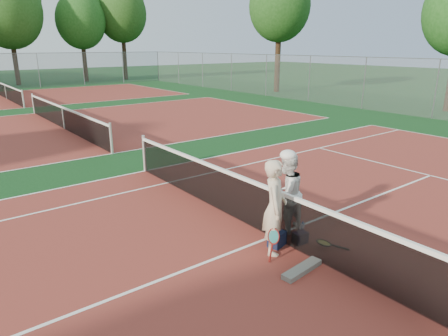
% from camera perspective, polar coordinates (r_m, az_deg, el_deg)
% --- Properties ---
extents(ground, '(130.00, 130.00, 0.00)m').
position_cam_1_polar(ground, '(8.09, 6.87, -9.74)').
color(ground, '#0E3614').
rests_on(ground, ground).
extents(court_main, '(23.77, 10.97, 0.01)m').
position_cam_1_polar(court_main, '(8.09, 6.87, -9.72)').
color(court_main, maroon).
rests_on(court_main, ground).
extents(court_far_a, '(23.77, 10.97, 0.01)m').
position_cam_1_polar(court_far_a, '(19.64, -21.81, 5.21)').
color(court_far_a, maroon).
rests_on(court_far_a, ground).
extents(court_far_b, '(23.77, 10.97, 0.01)m').
position_cam_1_polar(court_far_b, '(32.71, -28.60, 8.68)').
color(court_far_b, maroon).
rests_on(court_far_b, ground).
extents(net_main, '(0.10, 10.98, 1.02)m').
position_cam_1_polar(net_main, '(7.88, 7.00, -6.43)').
color(net_main, black).
rests_on(net_main, ground).
extents(net_far_a, '(0.10, 10.98, 1.02)m').
position_cam_1_polar(net_far_a, '(19.55, -21.97, 6.66)').
color(net_far_a, black).
rests_on(net_far_a, ground).
extents(net_far_b, '(0.10, 10.98, 1.02)m').
position_cam_1_polar(net_far_b, '(32.66, -28.73, 9.55)').
color(net_far_b, black).
rests_on(net_far_b, ground).
extents(fence_right, '(0.06, 54.50, 3.00)m').
position_cam_1_polar(fence_right, '(24.31, 23.53, 10.68)').
color(fence_right, slate).
rests_on(fence_right, ground).
extents(player_a, '(0.75, 0.75, 1.76)m').
position_cam_1_polar(player_a, '(7.21, 7.26, -5.56)').
color(player_a, beige).
rests_on(player_a, ground).
extents(player_b, '(0.83, 0.66, 1.65)m').
position_cam_1_polar(player_b, '(8.04, 8.89, -3.58)').
color(player_b, white).
rests_on(player_b, ground).
extents(racket_red, '(0.22, 0.30, 0.59)m').
position_cam_1_polar(racket_red, '(7.16, 7.05, -10.85)').
color(racket_red, maroon).
rests_on(racket_red, ground).
extents(racket_black_held, '(0.37, 0.37, 0.56)m').
position_cam_1_polar(racket_black_held, '(8.65, 10.20, -6.04)').
color(racket_black_held, black).
rests_on(racket_black_held, ground).
extents(racket_spare, '(0.59, 0.63, 0.14)m').
position_cam_1_polar(racket_spare, '(7.83, 14.06, -10.56)').
color(racket_spare, black).
rests_on(racket_spare, ground).
extents(sports_bag_navy, '(0.40, 0.32, 0.27)m').
position_cam_1_polar(sports_bag_navy, '(7.72, 7.58, -10.03)').
color(sports_bag_navy, black).
rests_on(sports_bag_navy, ground).
extents(sports_bag_purple, '(0.29, 0.22, 0.22)m').
position_cam_1_polar(sports_bag_purple, '(7.90, 10.81, -9.75)').
color(sports_bag_purple, black).
rests_on(sports_bag_purple, ground).
extents(net_cover_canvas, '(0.89, 0.29, 0.09)m').
position_cam_1_polar(net_cover_canvas, '(7.02, 11.08, -14.02)').
color(net_cover_canvas, '#615D58').
rests_on(net_cover_canvas, ground).
extents(water_bottle, '(0.09, 0.09, 0.30)m').
position_cam_1_polar(water_bottle, '(8.10, 11.11, -8.75)').
color(water_bottle, '#C9E2FF').
rests_on(water_bottle, ground).
extents(tree_back_3, '(5.96, 5.96, 10.11)m').
position_cam_1_polar(tree_back_3, '(43.78, -28.49, 19.14)').
color(tree_back_3, '#382314').
rests_on(tree_back_3, ground).
extents(tree_back_4, '(4.90, 4.90, 8.85)m').
position_cam_1_polar(tree_back_4, '(45.41, -19.79, 19.16)').
color(tree_back_4, '#382314').
rests_on(tree_back_4, ground).
extents(tree_back_5, '(5.25, 5.25, 9.93)m').
position_cam_1_polar(tree_back_5, '(47.00, -14.42, 20.56)').
color(tree_back_5, '#382314').
rests_on(tree_back_5, ground).
extents(tree_right_1, '(4.75, 4.75, 9.32)m').
position_cam_1_polar(tree_right_1, '(33.56, 7.95, 21.94)').
color(tree_right_1, '#382314').
rests_on(tree_right_1, ground).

